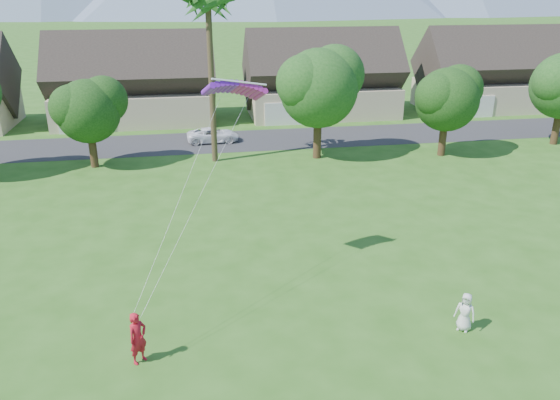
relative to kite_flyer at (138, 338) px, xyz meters
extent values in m
cube|color=#2D2D30|center=(6.08, 29.43, -1.00)|extent=(90.00, 7.00, 0.01)
imported|color=red|center=(0.00, 0.00, 0.00)|extent=(0.87, 0.86, 2.02)
imported|color=silver|center=(12.52, -0.12, -0.20)|extent=(0.93, 0.91, 1.62)
imported|color=white|center=(4.24, 29.43, -0.38)|extent=(4.56, 2.24, 1.25)
cube|color=beige|center=(-2.92, 38.43, 0.49)|extent=(15.00, 8.00, 3.00)
cube|color=#382D28|center=(-2.92, 38.43, 3.78)|extent=(15.75, 8.15, 8.15)
cube|color=silver|center=(-7.12, 34.37, 0.09)|extent=(4.80, 0.12, 2.20)
cube|color=beige|center=(16.08, 38.43, 0.49)|extent=(15.00, 8.00, 3.00)
cube|color=#382D28|center=(16.08, 38.43, 3.78)|extent=(15.75, 8.15, 8.15)
cube|color=silver|center=(11.88, 34.37, 0.09)|extent=(4.80, 0.12, 2.20)
cube|color=beige|center=(35.08, 38.43, 0.49)|extent=(15.00, 8.00, 3.00)
cube|color=#382D28|center=(35.08, 38.43, 3.78)|extent=(15.75, 8.15, 8.15)
cube|color=silver|center=(30.88, 34.37, 0.09)|extent=(4.80, 0.12, 2.20)
cylinder|color=#47301C|center=(-4.92, 23.93, 0.08)|extent=(0.56, 0.56, 2.18)
sphere|color=#214916|center=(-4.92, 23.93, 3.21)|extent=(4.62, 4.62, 4.62)
cylinder|color=#47301C|center=(12.08, 23.43, 0.40)|extent=(0.62, 0.62, 2.82)
sphere|color=#214916|center=(12.08, 23.43, 4.45)|extent=(5.98, 5.98, 5.98)
cylinder|color=#47301C|center=(22.08, 22.43, 0.14)|extent=(0.58, 0.58, 2.30)
sphere|color=#214916|center=(22.08, 22.43, 3.46)|extent=(4.90, 4.90, 4.90)
cylinder|color=#47301C|center=(33.08, 23.93, 0.27)|extent=(0.60, 0.60, 2.56)
cylinder|color=#4C3D26|center=(4.08, 23.93, 4.99)|extent=(0.44, 0.44, 12.00)
cube|color=purple|center=(3.61, 6.11, 7.77)|extent=(1.54, 1.35, 0.50)
cube|color=#B52293|center=(4.90, 6.11, 7.77)|extent=(1.54, 1.35, 0.50)
camera|label=1|loc=(2.30, -16.93, 11.77)|focal=35.00mm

